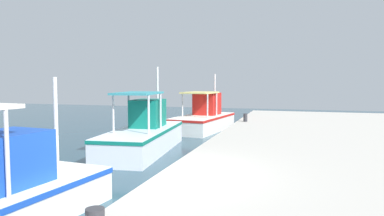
{
  "coord_description": "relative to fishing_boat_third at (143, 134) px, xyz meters",
  "views": [
    {
      "loc": [
        -7.49,
        -3.0,
        2.9
      ],
      "look_at": [
        4.56,
        0.57,
        1.94
      ],
      "focal_mm": 33.42,
      "sensor_mm": 36.0,
      "label": 1
    }
  ],
  "objects": [
    {
      "name": "mooring_bollard_fourth",
      "position": [
        5.01,
        -3.46,
        0.3
      ],
      "size": [
        0.2,
        0.2,
        0.42
      ],
      "primitive_type": "cylinder",
      "color": "#333338",
      "rests_on": "quay_pier"
    },
    {
      "name": "fishing_boat_third",
      "position": [
        0.0,
        0.0,
        0.0
      ],
      "size": [
        6.16,
        2.61,
        3.54
      ],
      "color": "white",
      "rests_on": "ground"
    },
    {
      "name": "fishing_boat_fourth",
      "position": [
        6.81,
        -0.76,
        -0.0
      ],
      "size": [
        5.55,
        2.86,
        3.33
      ],
      "color": "white",
      "rests_on": "ground"
    }
  ]
}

